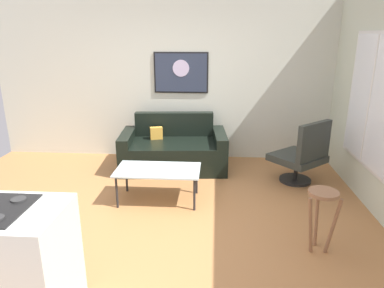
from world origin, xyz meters
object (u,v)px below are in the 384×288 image
armchair (303,155)px  wall_painting (181,73)px  couch (174,151)px  coffee_table (158,172)px  bar_stool (322,206)px

armchair → wall_painting: size_ratio=1.04×
couch → wall_painting: 1.34m
coffee_table → armchair: 2.13m
couch → bar_stool: (1.75, -2.22, 0.21)m
coffee_table → wall_painting: bearing=85.7°
couch → armchair: bearing=-14.9°
couch → coffee_table: couch is taller
couch → coffee_table: size_ratio=1.61×
bar_stool → coffee_table: bearing=150.9°
couch → bar_stool: bearing=-51.8°
armchair → wall_painting: 2.41m
armchair → wall_painting: wall_painting is taller
coffee_table → couch: bearing=87.3°
bar_stool → wall_painting: 3.40m
couch → wall_painting: wall_painting is taller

